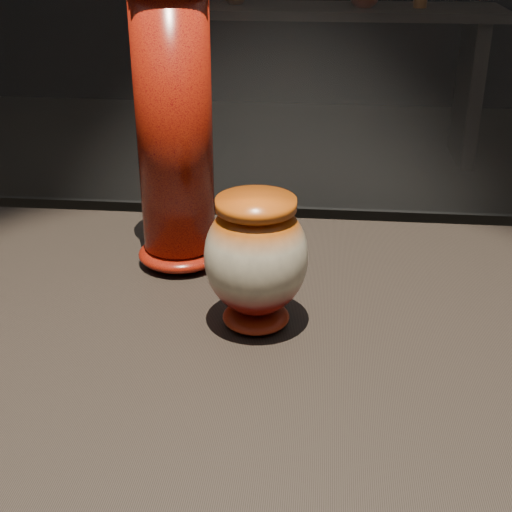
{
  "coord_description": "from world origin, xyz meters",
  "views": [
    {
      "loc": [
        -0.04,
        -0.75,
        1.38
      ],
      "look_at": [
        -0.12,
        0.04,
        1.0
      ],
      "focal_mm": 50.0,
      "sensor_mm": 36.0,
      "label": 1
    }
  ],
  "objects_px": {
    "main_vase": "(256,258)",
    "tall_vase": "(175,138)",
    "display_plinth": "(337,508)",
    "back_shelf": "(328,52)"
  },
  "relations": [
    {
      "from": "main_vase",
      "to": "tall_vase",
      "type": "distance_m",
      "value": 0.24
    },
    {
      "from": "display_plinth",
      "to": "main_vase",
      "type": "height_order",
      "value": "main_vase"
    },
    {
      "from": "main_vase",
      "to": "tall_vase",
      "type": "height_order",
      "value": "tall_vase"
    },
    {
      "from": "display_plinth",
      "to": "main_vase",
      "type": "bearing_deg",
      "value": 162.53
    },
    {
      "from": "tall_vase",
      "to": "back_shelf",
      "type": "height_order",
      "value": "tall_vase"
    },
    {
      "from": "display_plinth",
      "to": "tall_vase",
      "type": "xyz_separation_m",
      "value": [
        -0.25,
        0.21,
        0.46
      ]
    },
    {
      "from": "tall_vase",
      "to": "back_shelf",
      "type": "bearing_deg",
      "value": 86.53
    },
    {
      "from": "display_plinth",
      "to": "tall_vase",
      "type": "distance_m",
      "value": 0.57
    },
    {
      "from": "display_plinth",
      "to": "tall_vase",
      "type": "height_order",
      "value": "tall_vase"
    },
    {
      "from": "main_vase",
      "to": "back_shelf",
      "type": "height_order",
      "value": "main_vase"
    }
  ]
}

